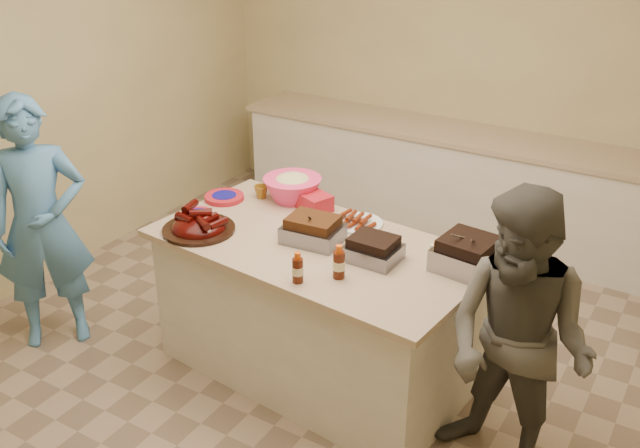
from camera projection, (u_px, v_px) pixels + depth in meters
The scene contains 19 objects.
room at pixel (305, 359), 4.50m from camera, with size 4.50×5.00×2.70m, color #C8B781, non-canonical shape.
back_counter at pixel (443, 180), 6.00m from camera, with size 3.60×0.64×0.90m, color silver, non-canonical shape.
island at pixel (316, 371), 4.40m from camera, with size 1.87×0.99×0.89m, color silver, non-canonical shape.
rib_platter at pixel (199, 231), 4.15m from camera, with size 0.43×0.43×0.17m, color #3C0403, non-canonical shape.
pulled_pork_tray at pixel (313, 241), 4.03m from camera, with size 0.32×0.24×0.10m, color #47230F.
brisket_tray at pixel (373, 259), 3.84m from camera, with size 0.28×0.23×0.08m, color black.
roasting_pan at pixel (466, 268), 3.75m from camera, with size 0.31×0.31×0.12m, color gray.
coleslaw_bowl at pixel (293, 200), 4.56m from camera, with size 0.37×0.37×0.26m, color #F83778, non-canonical shape.
sausage_plate at pixel (358, 224), 4.23m from camera, with size 0.29×0.29×0.05m, color silver.
mac_cheese_dish at pixel (460, 254), 3.90m from camera, with size 0.27×0.20×0.07m, color orange.
bbq_bottle_a at pixel (298, 282), 3.63m from camera, with size 0.06×0.06×0.17m, color #42170A.
bbq_bottle_b at pixel (339, 277), 3.67m from camera, with size 0.06×0.06×0.18m, color #42170A.
mustard_bottle at pixel (311, 233), 4.13m from camera, with size 0.04×0.04×0.11m, color yellow.
sauce_bowl at pixel (327, 235), 4.11m from camera, with size 0.12×0.04×0.12m, color silver.
plate_stack_large at pixel (224, 199), 4.56m from camera, with size 0.25×0.25×0.03m, color #A91824.
plate_stack_small at pixel (199, 215), 4.35m from camera, with size 0.16×0.16×0.02m, color #A91824.
plastic_cup at pixel (261, 198), 4.59m from camera, with size 0.09×0.08×0.09m, color #8D621A.
basket_stack at pixel (314, 209), 4.42m from camera, with size 0.21×0.16×0.10m, color #A91824.
guest_blue at pixel (62, 335), 4.74m from camera, with size 0.60×1.63×0.39m, color #477FB8.
Camera 1 is at (1.99, -3.10, 2.73)m, focal length 40.00 mm.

